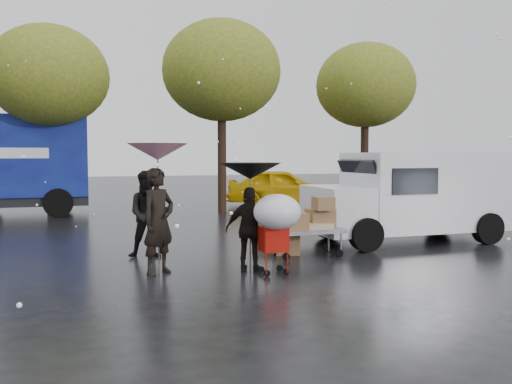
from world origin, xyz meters
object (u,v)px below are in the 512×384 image
object	(u,v)px
person_pink	(158,221)
person_black	(250,229)
vendor_cart	(311,222)
shopping_cart	(277,216)
yellow_taxi	(281,187)
white_van	(412,195)

from	to	relation	value
person_pink	person_black	xyz separation A→B (m)	(1.63, -0.36, -0.18)
vendor_cart	shopping_cart	xyz separation A→B (m)	(-1.35, -1.57, 0.34)
person_black	shopping_cart	size ratio (longest dim) A/B	1.07
person_black	yellow_taxi	distance (m)	12.87
shopping_cart	white_van	bearing A→B (deg)	29.84
person_pink	person_black	size ratio (longest dim) A/B	1.23
vendor_cart	white_van	xyz separation A→B (m)	(3.19, 1.03, 0.43)
white_van	shopping_cart	bearing A→B (deg)	-150.16
vendor_cart	white_van	size ratio (longest dim) A/B	0.31
person_black	yellow_taxi	bearing A→B (deg)	-90.01
shopping_cart	yellow_taxi	size ratio (longest dim) A/B	0.32
person_black	shopping_cart	xyz separation A→B (m)	(0.33, -0.50, 0.28)
shopping_cart	person_black	bearing A→B (deg)	123.36
shopping_cart	white_van	world-z (taller)	white_van
person_pink	shopping_cart	distance (m)	2.14
person_pink	shopping_cart	size ratio (longest dim) A/B	1.31
person_black	white_van	distance (m)	5.32
person_pink	person_black	bearing A→B (deg)	-47.32
shopping_cart	white_van	distance (m)	5.24
person_black	white_van	xyz separation A→B (m)	(4.87, 2.11, 0.38)
person_pink	white_van	bearing A→B (deg)	-19.92
person_black	vendor_cart	bearing A→B (deg)	-124.30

